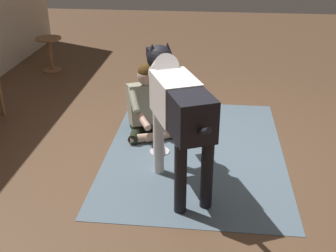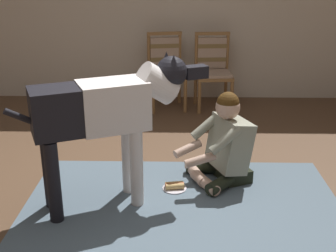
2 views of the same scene
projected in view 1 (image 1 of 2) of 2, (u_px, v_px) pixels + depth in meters
The scene contains 6 objects.
ground_plane at pixel (189, 161), 4.27m from camera, with size 15.48×15.48×0.00m, color brown.
area_rug at pixel (195, 150), 4.46m from camera, with size 2.54×1.83×0.01m, color slate.
person_sitting_on_floor at pixel (148, 106), 4.69m from camera, with size 0.71×0.62×0.81m.
large_dog at pixel (177, 104), 3.61m from camera, with size 1.46×0.74×1.18m.
hot_dog_on_plate at pixel (160, 150), 4.43m from camera, with size 0.21×0.21×0.06m.
round_side_table at pixel (50, 51), 6.69m from camera, with size 0.40×0.40×0.54m.
Camera 1 is at (-3.68, -0.18, 2.20)m, focal length 45.01 mm.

